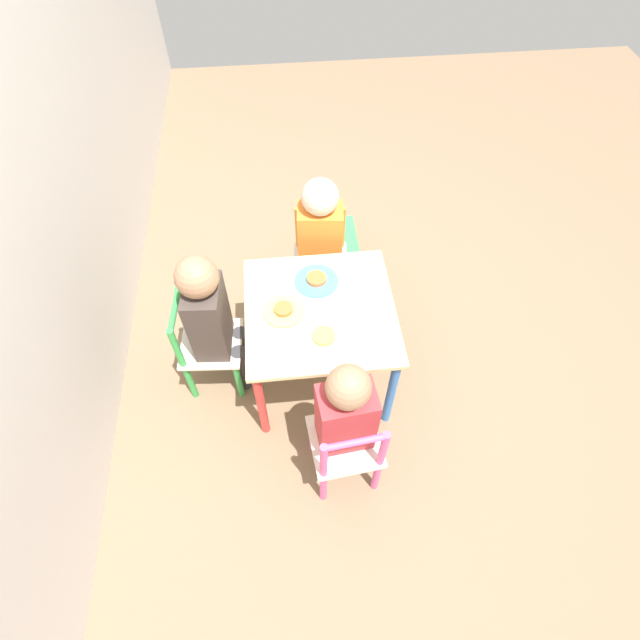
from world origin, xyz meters
name	(u,v)px	position (x,y,z in m)	size (l,w,h in m)	color
ground_plane	(320,372)	(0.00, 0.00, 0.00)	(6.00, 6.00, 0.00)	#7F664C
kids_table	(320,320)	(0.00, 0.00, 0.41)	(0.60, 0.60, 0.48)	beige
chair_green	(207,345)	(0.04, 0.49, 0.25)	(0.28, 0.28, 0.51)	silver
chair_pink	(346,448)	(-0.49, -0.05, 0.25)	(0.29, 0.29, 0.51)	silver
chair_orange	(320,260)	(0.49, -0.05, 0.25)	(0.29, 0.29, 0.51)	silver
child_back	(212,316)	(0.03, 0.43, 0.46)	(0.21, 0.22, 0.77)	#38383D
child_left	(345,413)	(-0.43, -0.04, 0.42)	(0.22, 0.21, 0.72)	#38383D
child_right	(320,239)	(0.43, -0.04, 0.45)	(0.22, 0.21, 0.76)	#7A6B5B
plate_back	(283,311)	(0.00, 0.14, 0.49)	(0.16, 0.16, 0.03)	#EADB66
plate_left	(324,338)	(-0.14, 0.00, 0.49)	(0.20, 0.20, 0.03)	white
plate_right	(316,280)	(0.14, 0.00, 0.49)	(0.18, 0.18, 0.03)	#4C9EE0
storage_bin	(341,248)	(0.74, -0.19, 0.07)	(0.35, 0.17, 0.15)	#3D8E56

